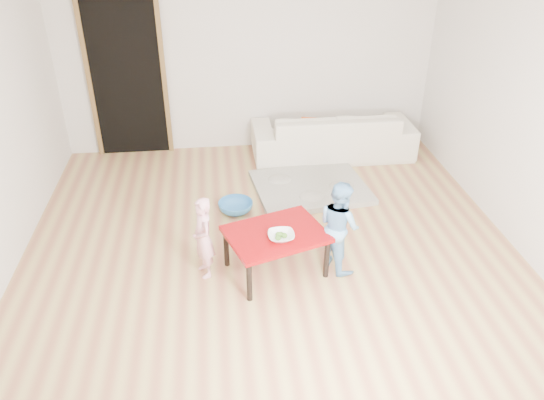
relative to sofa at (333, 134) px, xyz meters
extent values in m
cube|color=#A66747|center=(-1.09, -2.05, -0.32)|extent=(5.00, 5.00, 0.01)
cube|color=silver|center=(-1.09, 0.45, 0.98)|extent=(5.00, 0.02, 2.60)
cube|color=silver|center=(1.41, -2.05, 0.98)|extent=(0.02, 5.00, 2.60)
imported|color=#EEE6CF|center=(0.00, 0.00, 0.00)|extent=(2.16, 0.85, 0.63)
cube|color=#E95A19|center=(-0.26, -0.13, 0.16)|extent=(0.53, 0.50, 0.12)
imported|color=white|center=(-1.05, -2.60, 0.16)|extent=(0.24, 0.24, 0.06)
imported|color=pink|center=(-1.76, -2.45, 0.09)|extent=(0.28, 0.34, 0.81)
imported|color=#67B5EF|center=(-0.48, -2.47, 0.14)|extent=(0.50, 0.55, 0.92)
imported|color=teal|center=(-1.41, -1.36, -0.25)|extent=(0.39, 0.39, 0.12)
camera|label=1|loc=(-1.59, -6.53, 2.86)|focal=35.00mm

